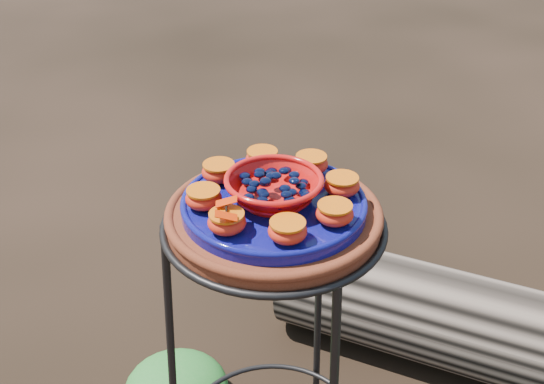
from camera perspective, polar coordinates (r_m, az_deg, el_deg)
The scene contains 15 objects.
plant_stand at distance 1.44m, azimuth 0.13°, elevation -14.44°, with size 0.44×0.44×0.70m, color black, non-canonical shape.
terracotta_saucer at distance 1.20m, azimuth 0.15°, elevation -2.19°, with size 0.38×0.38×0.03m, color #57200D.
cobalt_plate at distance 1.19m, azimuth 0.15°, elevation -1.14°, with size 0.32×0.32×0.02m, color #000440.
red_bowl at distance 1.17m, azimuth 0.16°, elevation 0.23°, with size 0.16×0.16×0.04m, color red, non-canonical shape.
glass_gems at distance 1.15m, azimuth 0.16°, elevation 1.65°, with size 0.13×0.13×0.02m, color black, non-canonical shape.
orange_half_0 at distance 1.10m, azimuth -3.80°, elevation -2.54°, with size 0.06×0.06×0.03m, color #B11F08.
orange_half_1 at distance 1.07m, azimuth 1.31°, elevation -3.28°, with size 0.06×0.06×0.03m, color #B11F08.
orange_half_2 at distance 1.12m, azimuth 5.26°, elevation -1.82°, with size 0.06×0.06×0.03m, color #B11F08.
orange_half_3 at distance 1.20m, azimuth 5.87°, elevation 0.54°, with size 0.06×0.06×0.03m, color #B11F08.
orange_half_4 at distance 1.26m, azimuth 3.30°, elevation 2.36°, with size 0.06×0.06×0.03m, color #B11F08.
orange_half_5 at distance 1.28m, azimuth -0.81°, elevation 2.79°, with size 0.06×0.06×0.03m, color #B11F08.
orange_half_6 at distance 1.24m, azimuth -4.46°, elevation 1.68°, with size 0.06×0.06×0.03m, color #B11F08.
orange_half_7 at distance 1.16m, azimuth -5.74°, elevation -0.53°, with size 0.06×0.06×0.03m, color #B11F08.
butterfly at distance 1.08m, azimuth -3.84°, elevation -1.49°, with size 0.08×0.05×0.01m, color red, non-canonical shape.
foliage_back at distance 2.05m, azimuth 5.94°, elevation -7.98°, with size 0.34×0.34×0.17m, color #1C6320.
Camera 1 is at (0.49, -0.88, 1.38)m, focal length 45.00 mm.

